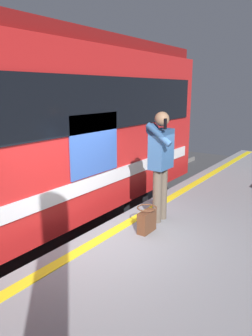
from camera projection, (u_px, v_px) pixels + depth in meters
The scene contains 5 objects.
ground_plane at pixel (95, 294), 5.09m from camera, with size 23.98×23.98×0.00m, color #3D3D3F.
safety_line at pixel (109, 234), 4.66m from camera, with size 15.33×0.16×0.01m, color yellow.
track_rail_near at pixel (40, 265), 5.78m from camera, with size 20.34×0.08×0.16m, color slate.
passenger at pixel (161, 158), 4.93m from camera, with size 0.57×0.55×1.72m.
handbag at pixel (147, 220), 4.70m from camera, with size 0.32×0.29×0.39m.
Camera 1 is at (3.37, 2.97, 3.17)m, focal length 34.41 mm.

